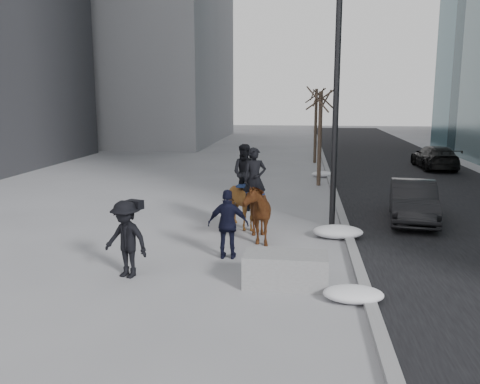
# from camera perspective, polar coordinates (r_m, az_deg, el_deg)

# --- Properties ---
(ground) EXTENTS (120.00, 120.00, 0.00)m
(ground) POSITION_cam_1_polar(r_m,az_deg,el_deg) (12.78, -0.66, -7.62)
(ground) COLOR gray
(ground) RESTS_ON ground
(road) EXTENTS (8.00, 90.00, 0.01)m
(road) POSITION_cam_1_polar(r_m,az_deg,el_deg) (23.02, 20.40, -0.02)
(road) COLOR black
(road) RESTS_ON ground
(curb) EXTENTS (0.25, 90.00, 0.12)m
(curb) POSITION_cam_1_polar(r_m,az_deg,el_deg) (22.42, 10.42, 0.35)
(curb) COLOR gray
(curb) RESTS_ON ground
(planter) EXTENTS (1.80, 0.92, 0.72)m
(planter) POSITION_cam_1_polar(r_m,az_deg,el_deg) (11.05, 5.13, -8.68)
(planter) COLOR gray
(planter) RESTS_ON ground
(car_near) EXTENTS (1.92, 4.13, 1.31)m
(car_near) POSITION_cam_1_polar(r_m,az_deg,el_deg) (17.45, 18.86, -0.99)
(car_near) COLOR black
(car_near) RESTS_ON ground
(car_far) EXTENTS (1.92, 4.56, 1.31)m
(car_far) POSITION_cam_1_polar(r_m,az_deg,el_deg) (30.51, 21.02, 3.67)
(car_far) COLOR black
(car_far) RESTS_ON ground
(tree_near) EXTENTS (1.20, 1.20, 4.70)m
(tree_near) POSITION_cam_1_polar(r_m,az_deg,el_deg) (23.25, 8.96, 6.46)
(tree_near) COLOR #3A2B22
(tree_near) RESTS_ON ground
(tree_far) EXTENTS (1.20, 1.20, 4.96)m
(tree_far) POSITION_cam_1_polar(r_m,az_deg,el_deg) (31.39, 8.50, 7.77)
(tree_far) COLOR #372B20
(tree_far) RESTS_ON ground
(mounted_left) EXTENTS (1.39, 2.19, 2.61)m
(mounted_left) POSITION_cam_1_polar(r_m,az_deg,el_deg) (14.27, 1.59, -1.62)
(mounted_left) COLOR #4F210F
(mounted_left) RESTS_ON ground
(mounted_right) EXTENTS (1.60, 1.74, 2.60)m
(mounted_right) POSITION_cam_1_polar(r_m,az_deg,el_deg) (15.41, 0.61, -0.43)
(mounted_right) COLOR #4F290F
(mounted_right) RESTS_ON ground
(feeder) EXTENTS (1.03, 0.86, 1.75)m
(feeder) POSITION_cam_1_polar(r_m,az_deg,el_deg) (12.67, -1.33, -3.65)
(feeder) COLOR black
(feeder) RESTS_ON ground
(camera_crew) EXTENTS (1.29, 1.01, 1.75)m
(camera_crew) POSITION_cam_1_polar(r_m,az_deg,el_deg) (11.66, -12.67, -5.15)
(camera_crew) COLOR black
(camera_crew) RESTS_ON ground
(lamppost) EXTENTS (0.25, 2.53, 9.09)m
(lamppost) POSITION_cam_1_polar(r_m,az_deg,el_deg) (15.96, 10.82, 14.03)
(lamppost) COLOR black
(lamppost) RESTS_ON ground
(snow_piles) EXTENTS (1.43, 16.71, 0.36)m
(snow_piles) POSITION_cam_1_polar(r_m,az_deg,el_deg) (16.30, 10.60, -3.16)
(snow_piles) COLOR silver
(snow_piles) RESTS_ON ground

